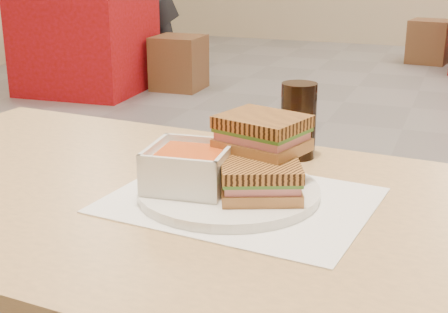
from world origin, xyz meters
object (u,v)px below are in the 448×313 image
(bg_chair_2l, at_px, (429,41))
(main_table, at_px, (158,255))
(bg_table_0, at_px, (86,41))
(bg_chair_0l, at_px, (74,55))
(plate, at_px, (229,191))
(bg_chair_0r, at_px, (179,63))
(soup_bowl, at_px, (189,169))
(panini_lower, at_px, (261,180))
(cola_glass, at_px, (298,121))

(bg_chair_2l, bearing_deg, main_table, -90.65)
(bg_table_0, bearing_deg, bg_chair_0l, 135.87)
(plate, distance_m, bg_chair_0r, 4.32)
(plate, bearing_deg, bg_chair_0r, 116.10)
(main_table, relative_size, bg_table_0, 1.30)
(main_table, distance_m, bg_chair_0r, 4.27)
(soup_bowl, xyz_separation_m, bg_table_0, (-2.50, 3.56, -0.40))
(plate, bearing_deg, panini_lower, -19.14)
(bg_chair_0r, bearing_deg, bg_table_0, -155.85)
(main_table, bearing_deg, plate, 10.44)
(soup_bowl, distance_m, panini_lower, 0.12)
(plate, relative_size, panini_lower, 1.95)
(bg_chair_0l, height_order, bg_chair_2l, bg_chair_2l)
(bg_chair_0r, distance_m, bg_chair_2l, 2.75)
(bg_table_0, height_order, bg_chair_0r, bg_table_0)
(cola_glass, relative_size, bg_chair_0l, 0.30)
(bg_chair_2l, bearing_deg, bg_table_0, -136.86)
(main_table, xyz_separation_m, soup_bowl, (0.06, 0.00, 0.16))
(bg_chair_0r, relative_size, bg_chair_2l, 1.00)
(main_table, distance_m, soup_bowl, 0.17)
(soup_bowl, height_order, bg_chair_0r, soup_bowl)
(panini_lower, height_order, cola_glass, cola_glass)
(cola_glass, bearing_deg, main_table, -122.84)
(soup_bowl, bearing_deg, bg_chair_0l, 126.28)
(bg_table_0, height_order, bg_chair_2l, bg_table_0)
(plate, height_order, bg_chair_0l, plate)
(main_table, height_order, bg_chair_0l, main_table)
(plate, xyz_separation_m, bg_chair_0r, (-1.88, 3.85, -0.54))
(bg_chair_2l, bearing_deg, bg_chair_0r, -131.82)
(main_table, relative_size, bg_chair_0r, 2.86)
(panini_lower, distance_m, bg_chair_0r, 4.37)
(bg_chair_0l, relative_size, bg_chair_0r, 1.07)
(bg_chair_0r, bearing_deg, bg_chair_2l, 48.18)
(panini_lower, bearing_deg, cola_glass, 92.22)
(soup_bowl, distance_m, bg_chair_0l, 4.92)
(main_table, height_order, bg_chair_0r, main_table)
(soup_bowl, relative_size, panini_lower, 0.92)
(cola_glass, xyz_separation_m, bg_chair_0r, (-1.93, 3.61, -0.60))
(main_table, xyz_separation_m, cola_glass, (0.17, 0.26, 0.18))
(main_table, bearing_deg, cola_glass, 57.16)
(soup_bowl, bearing_deg, bg_table_0, 125.10)
(panini_lower, bearing_deg, plate, 160.86)
(panini_lower, bearing_deg, bg_table_0, 126.33)
(plate, bearing_deg, cola_glass, 78.26)
(cola_glass, bearing_deg, panini_lower, -87.78)
(main_table, distance_m, bg_chair_2l, 5.93)
(bg_table_0, distance_m, bg_chair_2l, 3.45)
(bg_table_0, relative_size, bg_chair_0r, 2.19)
(bg_chair_0l, bearing_deg, panini_lower, -52.63)
(main_table, height_order, soup_bowl, soup_bowl)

